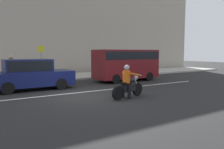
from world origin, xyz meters
TOP-DOWN VIEW (x-y plane):
  - ground_plane at (0.00, 0.00)m, footprint 80.00×80.00m
  - sidewalk_slab at (0.00, 8.00)m, footprint 40.00×4.40m
  - building_facade at (0.00, 11.40)m, footprint 40.00×1.40m
  - lane_marking_stripe at (-0.18, 0.90)m, footprint 18.00×0.14m
  - motorcycle_with_rider_orange_stripe at (1.52, -1.54)m, footprint 2.03×0.79m
  - parked_sedan_navy at (-1.77, 3.14)m, footprint 4.48×1.82m
  - parked_van_maroon at (5.07, 3.51)m, footprint 4.75×1.96m
  - street_sign_post at (-0.16, 6.83)m, footprint 0.44×0.08m
  - pedestrian_bystander at (-2.07, 7.81)m, footprint 0.34×0.34m

SIDE VIEW (x-z plane):
  - ground_plane at x=0.00m, z-range 0.00..0.00m
  - lane_marking_stripe at x=-0.18m, z-range 0.00..0.01m
  - sidewalk_slab at x=0.00m, z-range 0.00..0.14m
  - motorcycle_with_rider_orange_stripe at x=1.52m, z-range -0.14..1.41m
  - parked_sedan_navy at x=-1.77m, z-range 0.02..1.74m
  - pedestrian_bystander at x=-2.07m, z-range 0.29..2.04m
  - parked_van_maroon at x=5.07m, z-range 0.18..2.47m
  - street_sign_post at x=-0.16m, z-range 0.40..2.86m
  - building_facade at x=0.00m, z-range 0.00..11.58m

